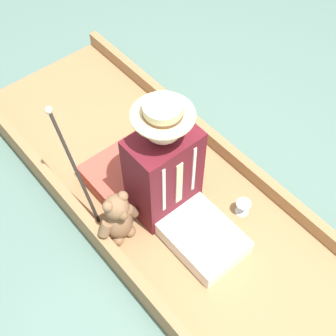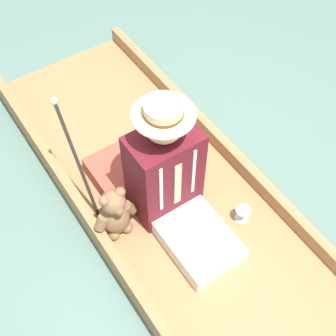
# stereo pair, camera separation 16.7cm
# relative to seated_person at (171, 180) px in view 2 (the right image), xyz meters

# --- Properties ---
(ground_plane) EXTENTS (16.00, 16.00, 0.00)m
(ground_plane) POSITION_rel_seated_person_xyz_m (-0.06, -0.02, -0.43)
(ground_plane) COLOR slate
(punt_boat) EXTENTS (1.08, 3.25, 0.21)m
(punt_boat) POSITION_rel_seated_person_xyz_m (-0.06, -0.02, -0.37)
(punt_boat) COLOR #997047
(punt_boat) RESTS_ON ground_plane
(seat_cushion) EXTENTS (0.51, 0.35, 0.11)m
(seat_cushion) POSITION_rel_seated_person_xyz_m (0.04, -0.40, -0.27)
(seat_cushion) COLOR #B24738
(seat_cushion) RESTS_ON punt_boat
(seated_person) EXTENTS (0.39, 0.75, 0.87)m
(seated_person) POSITION_rel_seated_person_xyz_m (0.00, 0.00, 0.00)
(seated_person) COLOR white
(seated_person) RESTS_ON punt_boat
(teddy_bear) EXTENTS (0.27, 0.16, 0.39)m
(teddy_bear) POSITION_rel_seated_person_xyz_m (0.34, -0.06, -0.15)
(teddy_bear) COLOR #846042
(teddy_bear) RESTS_ON punt_boat
(wine_glass) EXTENTS (0.09, 0.09, 0.10)m
(wine_glass) POSITION_rel_seated_person_xyz_m (-0.33, 0.29, -0.26)
(wine_glass) COLOR silver
(wine_glass) RESTS_ON punt_boat
(walking_cane) EXTENTS (0.04, 0.32, 0.76)m
(walking_cane) POSITION_rel_seated_person_xyz_m (0.38, -0.40, 0.11)
(walking_cane) COLOR #2D2823
(walking_cane) RESTS_ON punt_boat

